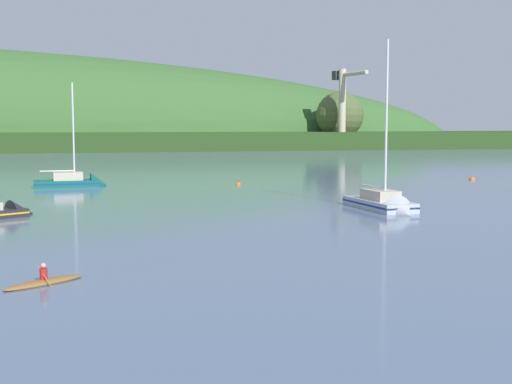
% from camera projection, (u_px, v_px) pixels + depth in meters
% --- Properties ---
extents(dockside_crane, '(6.32, 15.55, 23.30)m').
position_uv_depth(dockside_crane, '(343.00, 110.00, 194.70)').
color(dockside_crane, '#4C4C51').
rests_on(dockside_crane, ground).
extents(sailboat_near_mooring, '(8.06, 3.66, 12.65)m').
position_uv_depth(sailboat_near_mooring, '(76.00, 184.00, 74.00)').
color(sailboat_near_mooring, '#0F564C').
rests_on(sailboat_near_mooring, ground).
extents(sailboat_far_left, '(3.70, 8.85, 14.67)m').
position_uv_depth(sailboat_far_left, '(385.00, 207.00, 53.06)').
color(sailboat_far_left, '#ADB2BC').
rests_on(sailboat_far_left, ground).
extents(canoe_with_paddler, '(3.37, 2.75, 1.02)m').
position_uv_depth(canoe_with_paddler, '(44.00, 282.00, 28.04)').
color(canoe_with_paddler, brown).
rests_on(canoe_with_paddler, ground).
extents(mooring_buoy_off_fishing_boat, '(0.78, 0.78, 0.86)m').
position_uv_depth(mooring_buoy_off_fishing_boat, '(472.00, 180.00, 83.73)').
color(mooring_buoy_off_fishing_boat, '#EA5B19').
rests_on(mooring_buoy_off_fishing_boat, ground).
extents(mooring_buoy_far_upstream, '(0.62, 0.62, 0.70)m').
position_uv_depth(mooring_buoy_far_upstream, '(238.00, 185.00, 76.59)').
color(mooring_buoy_far_upstream, '#EA5B19').
rests_on(mooring_buoy_far_upstream, ground).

